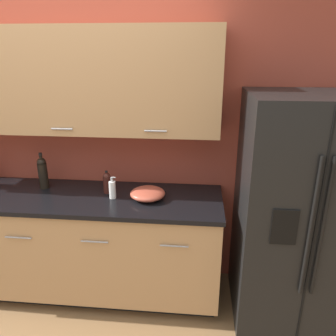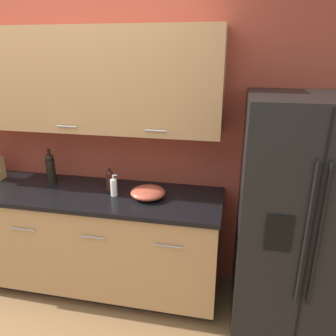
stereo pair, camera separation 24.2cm
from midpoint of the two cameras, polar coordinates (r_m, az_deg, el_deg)
name	(u,v)px [view 2 (the right image)]	position (r m, az deg, el deg)	size (l,w,h in m)	color
wall_back	(75,117)	(2.86, -13.58, 8.53)	(10.00, 0.39, 2.60)	#993D2D
counter_unit	(79,238)	(2.93, -12.88, -11.80)	(2.39, 0.64, 0.90)	black
refrigerator	(299,219)	(2.53, 24.51, -8.21)	(0.83, 0.77, 1.71)	black
wine_bottle	(51,168)	(2.89, -17.54, 0.00)	(0.08, 0.08, 0.30)	black
soap_dispenser	(114,187)	(2.55, -6.76, -3.39)	(0.06, 0.05, 0.17)	white
oil_bottle	(110,180)	(2.65, -7.52, -2.11)	(0.06, 0.06, 0.18)	#3D1914
mixing_bowl	(148,193)	(2.52, -0.76, -4.37)	(0.27, 0.27, 0.08)	#B24C38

